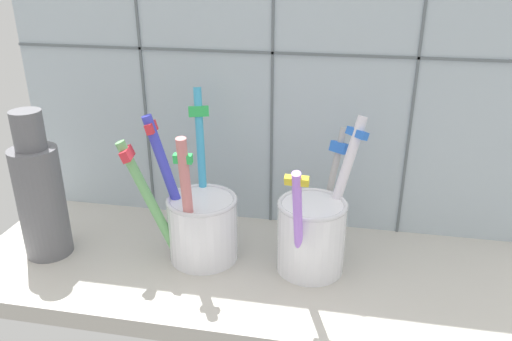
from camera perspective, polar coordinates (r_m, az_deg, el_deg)
The scene contains 5 objects.
counter_slab at distance 57.77cm, azimuth -0.19°, elevation -11.58°, with size 64.00×22.00×2.00cm, color #BCB7AD.
tile_wall_back at distance 60.31cm, azimuth 2.03°, elevation 12.27°, with size 64.00×2.20×45.00cm.
toothbrush_cup_left at distance 56.98cm, azimuth -6.38°, elevation -5.68°, with size 12.19×10.89×18.35cm.
toothbrush_cup_right at distance 55.01cm, azimuth 6.37°, elevation -6.82°, with size 8.98×13.70×16.64cm.
ceramic_vase at distance 61.04cm, azimuth -23.10°, elevation -2.49°, with size 5.16×5.16×17.02cm.
Camera 1 is at (9.17, -46.48, 34.06)cm, focal length 35.58 mm.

